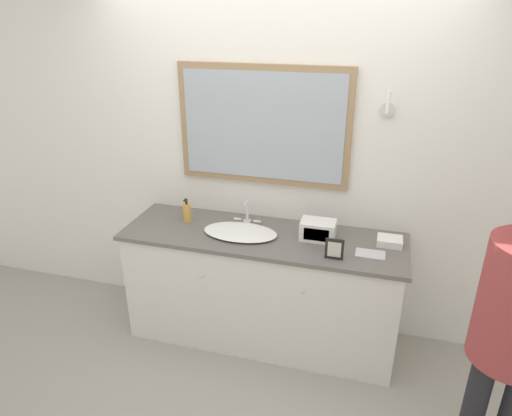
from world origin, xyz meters
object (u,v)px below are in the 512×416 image
(sink_basin, at_px, (240,231))
(picture_frame, at_px, (334,249))
(appliance_box, at_px, (318,230))
(soap_bottle, at_px, (187,212))

(sink_basin, bearing_deg, picture_frame, -14.47)
(appliance_box, height_order, picture_frame, picture_frame)
(appliance_box, bearing_deg, picture_frame, -60.49)
(appliance_box, relative_size, picture_frame, 1.68)
(picture_frame, bearing_deg, sink_basin, 165.53)
(soap_bottle, bearing_deg, sink_basin, -11.64)
(appliance_box, xyz_separation_m, picture_frame, (0.14, -0.25, 0.01))
(soap_bottle, xyz_separation_m, appliance_box, (0.97, -0.01, -0.01))
(soap_bottle, bearing_deg, appliance_box, -0.88)
(sink_basin, distance_m, picture_frame, 0.70)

